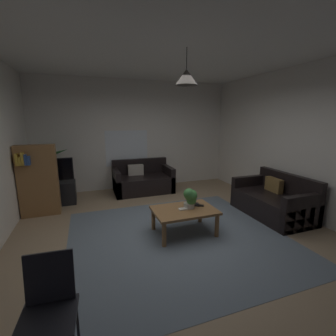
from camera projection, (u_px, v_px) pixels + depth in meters
The scene contains 19 objects.
floor at pixel (174, 232), 3.96m from camera, with size 5.19×5.74×0.02m, color #9E8466.
rug at pixel (178, 237), 3.77m from camera, with size 3.37×3.16×0.01m, color slate.
wall_back at pixel (136, 135), 6.32m from camera, with size 5.31×0.06×2.89m, color silver.
wall_right at pixel (301, 142), 4.51m from camera, with size 0.06×5.74×2.89m, color silver.
ceiling at pixel (175, 47), 3.35m from camera, with size 5.19×5.74×0.02m, color white.
window_pane at pixel (127, 148), 6.28m from camera, with size 1.13×0.01×0.94m, color white.
couch_under_window at pixel (143, 181), 6.10m from camera, with size 1.48×0.86×0.82m.
couch_right_side at pixel (273, 202), 4.59m from camera, with size 0.86×1.50×0.82m.
coffee_table at pixel (184, 213), 3.84m from camera, with size 1.02×0.70×0.42m.
book_on_table_0 at pixel (183, 209), 3.81m from camera, with size 0.14×0.09×0.02m, color beige.
remote_on_table_0 at pixel (199, 205), 3.96m from camera, with size 0.05×0.16×0.02m, color black.
remote_on_table_1 at pixel (198, 205), 4.00m from camera, with size 0.05×0.16×0.02m, color black.
potted_plant_on_table at pixel (190, 197), 3.85m from camera, with size 0.24×0.22×0.34m.
tv_stand at pixel (54, 193), 5.19m from camera, with size 0.90×0.44×0.50m, color black.
tv at pixel (52, 171), 5.06m from camera, with size 0.88×0.16×0.54m.
potted_palm_corner at pixel (50, 174), 5.51m from camera, with size 0.84×0.79×1.39m.
bookshelf_corner at pixel (38, 180), 4.51m from camera, with size 0.70×0.31×1.40m.
folding_chair at pixel (49, 306), 1.75m from camera, with size 0.43×0.44×0.87m.
pendant_lamp at pixel (186, 77), 3.40m from camera, with size 0.33×0.33×0.52m.
Camera 1 is at (-1.31, -3.40, 1.89)m, focal length 24.89 mm.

